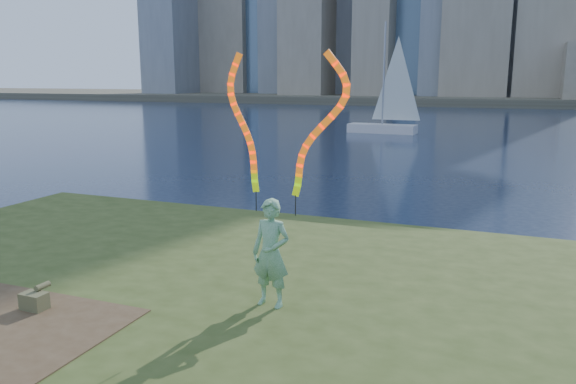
% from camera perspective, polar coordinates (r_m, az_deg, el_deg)
% --- Properties ---
extents(ground, '(320.00, 320.00, 0.00)m').
position_cam_1_polar(ground, '(9.94, -4.81, -13.05)').
color(ground, '#18243C').
rests_on(ground, ground).
extents(grassy_knoll, '(20.00, 18.00, 0.80)m').
position_cam_1_polar(grassy_knoll, '(8.02, -12.49, -16.96)').
color(grassy_knoll, '#364518').
rests_on(grassy_knoll, ground).
extents(far_shore, '(320.00, 40.00, 1.20)m').
position_cam_1_polar(far_shore, '(103.21, 19.64, 8.92)').
color(far_shore, '#474234').
rests_on(far_shore, ground).
extents(woman_with_ribbons, '(2.04, 0.43, 4.00)m').
position_cam_1_polar(woman_with_ribbons, '(8.13, -1.62, -2.12)').
color(woman_with_ribbons, '#1C6F25').
rests_on(woman_with_ribbons, grassy_knoll).
extents(canvas_bag, '(0.37, 0.43, 0.35)m').
position_cam_1_polar(canvas_bag, '(9.11, -24.32, -10.01)').
color(canvas_bag, '#4C492B').
rests_on(canvas_bag, grassy_knoll).
extents(sailboat, '(5.45, 1.88, 8.22)m').
position_cam_1_polar(sailboat, '(43.34, 9.94, 7.77)').
color(sailboat, silver).
rests_on(sailboat, ground).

